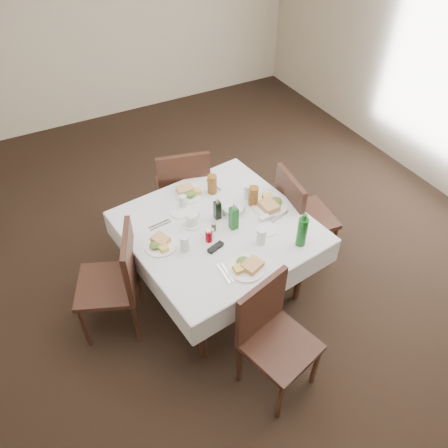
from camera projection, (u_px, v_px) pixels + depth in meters
name	position (u px, v px, depth m)	size (l,w,h in m)	color
ground_plane	(205.00, 284.00, 4.00)	(7.00, 7.00, 0.00)	black
room_shell	(198.00, 116.00, 2.84)	(6.04, 7.04, 2.80)	beige
dining_table	(218.00, 232.00, 3.52)	(1.53, 1.53, 0.76)	black
chair_north	(183.00, 187.00, 4.14)	(0.58, 0.58, 1.00)	black
chair_south	(271.00, 331.00, 3.00)	(0.55, 0.55, 0.95)	black
chair_east	(298.00, 213.00, 3.89)	(0.51, 0.51, 0.98)	black
chair_west	(118.00, 277.00, 3.34)	(0.60, 0.60, 0.98)	black
meal_north	(189.00, 192.00, 3.74)	(0.26, 0.26, 0.06)	white
meal_south	(247.00, 266.00, 3.12)	(0.27, 0.27, 0.06)	white
meal_east	(270.00, 204.00, 3.62)	(0.30, 0.30, 0.07)	white
meal_west	(160.00, 244.00, 3.28)	(0.25, 0.25, 0.05)	white
side_plate_a	(180.00, 211.00, 3.58)	(0.18, 0.18, 0.01)	white
side_plate_b	(266.00, 229.00, 3.42)	(0.17, 0.17, 0.01)	white
water_n	(183.00, 202.00, 3.59)	(0.06, 0.06, 0.11)	silver
water_s	(261.00, 236.00, 3.28)	(0.07, 0.07, 0.13)	silver
water_e	(248.00, 192.00, 3.68)	(0.07, 0.07, 0.13)	silver
water_w	(185.00, 243.00, 3.23)	(0.07, 0.07, 0.13)	silver
iced_tea_a	(212.00, 184.00, 3.72)	(0.08, 0.08, 0.17)	brown
iced_tea_b	(253.00, 196.00, 3.60)	(0.08, 0.08, 0.17)	brown
bread_basket	(233.00, 210.00, 3.56)	(0.20, 0.20, 0.07)	silver
oil_cruet_dark	(217.00, 209.00, 3.47)	(0.05, 0.05, 0.21)	black
oil_cruet_green	(234.00, 217.00, 3.38)	(0.06, 0.06, 0.25)	#135A1B
ketchup_bottle	(209.00, 236.00, 3.30)	(0.05, 0.05, 0.11)	#9C000D
salt_shaker	(212.00, 233.00, 3.34)	(0.04, 0.04, 0.08)	white
pepper_shaker	(214.00, 226.00, 3.40)	(0.04, 0.04, 0.08)	#423525
coffee_mug	(192.00, 220.00, 3.44)	(0.16, 0.15, 0.11)	white
sunglasses	(216.00, 247.00, 3.27)	(0.14, 0.08, 0.03)	black
green_bottle	(302.00, 231.00, 3.23)	(0.08, 0.08, 0.29)	#135A1B
sugar_caddy	(264.00, 218.00, 3.50)	(0.09, 0.05, 0.04)	white
cutlery_n	(214.00, 186.00, 3.84)	(0.06, 0.20, 0.01)	silver
cutlery_s	(225.00, 273.00, 3.09)	(0.05, 0.20, 0.01)	silver
cutlery_e	(279.00, 216.00, 3.54)	(0.20, 0.09, 0.01)	silver
cutlery_w	(160.00, 225.00, 3.46)	(0.19, 0.07, 0.01)	silver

